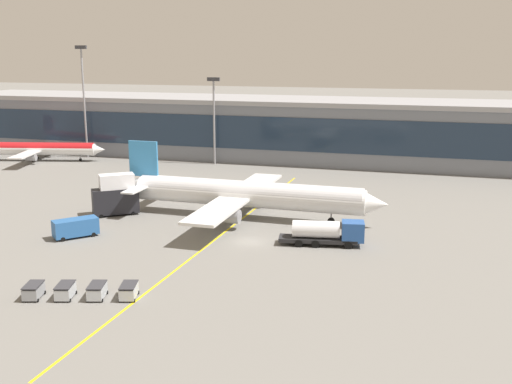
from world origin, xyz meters
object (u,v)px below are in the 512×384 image
(lavatory_truck, at_px, (75,227))
(baggage_cart_3, at_px, (129,291))
(main_airliner, at_px, (246,194))
(catering_lift, at_px, (116,195))
(baggage_cart_0, at_px, (34,291))
(baggage_cart_2, at_px, (97,291))
(fuel_tanker, at_px, (327,232))
(baggage_cart_1, at_px, (65,291))
(commuter_jet_far, at_px, (40,149))

(lavatory_truck, bearing_deg, baggage_cart_3, -44.70)
(main_airliner, distance_m, catering_lift, 19.78)
(baggage_cart_0, height_order, baggage_cart_2, same)
(baggage_cart_0, bearing_deg, fuel_tanker, 44.93)
(baggage_cart_2, bearing_deg, fuel_tanker, 50.74)
(baggage_cart_1, bearing_deg, baggage_cart_3, 16.19)
(catering_lift, height_order, baggage_cart_2, catering_lift)
(catering_lift, relative_size, commuter_jet_far, 0.23)
(baggage_cart_0, bearing_deg, catering_lift, 104.26)
(baggage_cart_0, bearing_deg, lavatory_truck, 111.42)
(main_airliner, bearing_deg, fuel_tanker, -35.35)
(main_airliner, height_order, fuel_tanker, main_airliner)
(baggage_cart_0, relative_size, baggage_cart_2, 1.00)
(baggage_cart_1, distance_m, baggage_cart_3, 6.40)
(main_airliner, height_order, lavatory_truck, main_airliner)
(catering_lift, height_order, baggage_cart_3, catering_lift)
(main_airliner, relative_size, baggage_cart_2, 14.05)
(lavatory_truck, bearing_deg, baggage_cart_2, -51.93)
(baggage_cart_3, xyz_separation_m, commuter_jet_far, (-57.09, 65.87, 2.00))
(baggage_cart_1, relative_size, baggage_cart_3, 1.00)
(main_airliner, distance_m, baggage_cart_0, 37.19)
(lavatory_truck, distance_m, commuter_jet_far, 63.66)
(lavatory_truck, bearing_deg, baggage_cart_0, -68.58)
(main_airliner, height_order, baggage_cart_2, main_airliner)
(lavatory_truck, height_order, commuter_jet_far, commuter_jet_far)
(fuel_tanker, height_order, baggage_cart_3, fuel_tanker)
(lavatory_truck, distance_m, catering_lift, 12.01)
(baggage_cart_2, bearing_deg, baggage_cart_3, 16.19)
(lavatory_truck, bearing_deg, fuel_tanker, 10.42)
(lavatory_truck, bearing_deg, baggage_cart_1, -59.96)
(lavatory_truck, bearing_deg, commuter_jet_far, 129.29)
(fuel_tanker, relative_size, baggage_cart_0, 3.72)
(main_airliner, xyz_separation_m, catering_lift, (-19.34, -4.09, -0.56))
(baggage_cart_3, bearing_deg, baggage_cart_2, -163.81)
(baggage_cart_2, bearing_deg, baggage_cart_0, -163.81)
(fuel_tanker, distance_m, catering_lift, 33.87)
(catering_lift, relative_size, baggage_cart_2, 2.33)
(main_airliner, xyz_separation_m, baggage_cart_2, (-5.27, -33.49, -2.84))
(fuel_tanker, distance_m, baggage_cart_2, 30.45)
(fuel_tanker, bearing_deg, baggage_cart_2, -129.26)
(fuel_tanker, bearing_deg, baggage_cart_0, -135.07)
(fuel_tanker, distance_m, lavatory_truck, 33.53)
(main_airliner, height_order, commuter_jet_far, main_airliner)
(baggage_cart_0, distance_m, commuter_jet_far, 83.63)
(lavatory_truck, distance_m, baggage_cart_0, 20.73)
(fuel_tanker, xyz_separation_m, baggage_cart_0, (-25.41, -25.35, -0.96))
(baggage_cart_0, relative_size, commuter_jet_far, 0.10)
(fuel_tanker, xyz_separation_m, lavatory_truck, (-32.98, -6.06, -0.32))
(fuel_tanker, height_order, commuter_jet_far, commuter_jet_far)
(fuel_tanker, distance_m, baggage_cart_1, 33.14)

